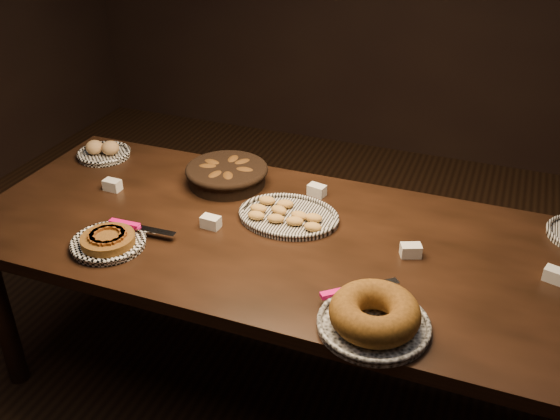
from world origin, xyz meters
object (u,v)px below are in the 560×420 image
(apple_tart_plate, at_px, (109,241))
(madeleine_platter, at_px, (287,215))
(buffet_table, at_px, (287,252))
(bundt_cake_plate, at_px, (374,316))

(apple_tart_plate, bearing_deg, madeleine_platter, 12.22)
(buffet_table, distance_m, apple_tart_plate, 0.64)
(apple_tart_plate, relative_size, madeleine_platter, 0.88)
(apple_tart_plate, distance_m, bundt_cake_plate, 0.98)
(madeleine_platter, bearing_deg, apple_tart_plate, -143.47)
(madeleine_platter, distance_m, bundt_cake_plate, 0.66)
(buffet_table, height_order, bundt_cake_plate, bundt_cake_plate)
(apple_tart_plate, distance_m, madeleine_platter, 0.66)
(apple_tart_plate, bearing_deg, bundt_cake_plate, -30.10)
(madeleine_platter, height_order, bundt_cake_plate, bundt_cake_plate)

